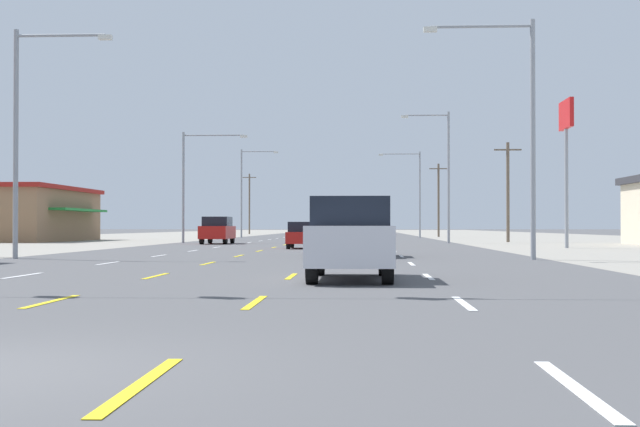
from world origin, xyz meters
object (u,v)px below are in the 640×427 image
object	(u,v)px
suv_inner_right_near	(361,232)
streetlight_right_row_0	(521,119)
suv_inner_right_nearest	(351,237)
streetlight_right_row_1	(444,168)
suv_far_right_far	(383,228)
pole_sign_right_row_1	(566,131)
streetlight_left_row_2	(245,186)
streetlight_left_row_1	(191,176)
hatchback_center_turn_mid	(303,235)
suv_far_left_midfar	(217,230)
streetlight_left_row_0	(26,125)
streetlight_right_row_2	(415,187)

from	to	relation	value
suv_inner_right_near	streetlight_right_row_0	xyz separation A→B (m)	(6.17, -3.19, 4.39)
suv_inner_right_nearest	streetlight_right_row_1	bearing A→B (deg)	81.69
suv_inner_right_near	suv_far_right_far	world-z (taller)	same
pole_sign_right_row_1	streetlight_left_row_2	distance (m)	52.65
streetlight_left_row_1	streetlight_right_row_1	world-z (taller)	streetlight_right_row_1
pole_sign_right_row_1	streetlight_right_row_0	distance (m)	18.96
hatchback_center_turn_mid	suv_far_left_midfar	distance (m)	14.63
suv_inner_right_near	suv_far_left_midfar	bearing A→B (deg)	112.16
suv_inner_right_nearest	hatchback_center_turn_mid	distance (m)	28.97
streetlight_left_row_0	pole_sign_right_row_1	bearing A→B (deg)	35.24
streetlight_left_row_0	streetlight_right_row_1	bearing A→B (deg)	58.60
suv_far_right_far	streetlight_left_row_0	bearing A→B (deg)	-99.44
hatchback_center_turn_mid	streetlight_left_row_2	distance (m)	49.14
streetlight_left_row_1	streetlight_left_row_2	bearing A→B (deg)	90.36
suv_far_right_far	streetlight_right_row_0	xyz separation A→B (m)	(2.87, -99.67, 4.39)
streetlight_left_row_0	streetlight_right_row_2	bearing A→B (deg)	73.17
suv_far_left_midfar	streetlight_left_row_2	size ratio (longest dim) A/B	0.49
suv_far_left_midfar	suv_far_right_far	world-z (taller)	same
suv_inner_right_near	pole_sign_right_row_1	xyz separation A→B (m)	(12.13, 14.75, 5.87)
suv_inner_right_near	suv_far_left_midfar	distance (m)	27.83
streetlight_right_row_0	streetlight_right_row_2	xyz separation A→B (m)	(-0.06, 64.06, 0.29)
streetlight_left_row_2	streetlight_right_row_0	bearing A→B (deg)	-73.14
suv_inner_right_nearest	streetlight_left_row_1	size ratio (longest dim) A/B	0.57
streetlight_left_row_2	streetlight_right_row_2	bearing A→B (deg)	0.00
suv_inner_right_near	streetlight_right_row_1	xyz separation A→B (m)	(6.29, 28.84, 4.68)
hatchback_center_turn_mid	streetlight_right_row_1	size ratio (longest dim) A/B	0.39
pole_sign_right_row_1	streetlight_right_row_2	size ratio (longest dim) A/B	0.90
streetlight_right_row_2	suv_inner_right_near	bearing A→B (deg)	-95.74
suv_far_right_far	streetlight_right_row_0	size ratio (longest dim) A/B	0.53
suv_far_left_midfar	streetlight_right_row_1	world-z (taller)	streetlight_right_row_1
suv_far_right_far	streetlight_right_row_1	size ratio (longest dim) A/B	0.49
streetlight_left_row_2	suv_far_right_far	bearing A→B (deg)	65.08
suv_far_right_far	streetlight_right_row_1	xyz separation A→B (m)	(2.99, -67.64, 4.68)
suv_inner_right_near	hatchback_center_turn_mid	world-z (taller)	suv_inner_right_near
hatchback_center_turn_mid	suv_far_right_far	distance (m)	83.74
streetlight_left_row_0	suv_far_right_far	bearing A→B (deg)	80.56
hatchback_center_turn_mid	streetlight_left_row_0	distance (m)	19.51
streetlight_left_row_0	streetlight_right_row_1	world-z (taller)	streetlight_right_row_1
streetlight_left_row_2	streetlight_right_row_2	distance (m)	19.36
hatchback_center_turn_mid	streetlight_left_row_2	size ratio (longest dim) A/B	0.39
hatchback_center_turn_mid	streetlight_right_row_0	distance (m)	19.35
suv_far_left_midfar	streetlight_right_row_1	distance (m)	17.69
suv_far_right_far	streetlight_right_row_1	bearing A→B (deg)	-87.47
streetlight_right_row_0	streetlight_right_row_1	xyz separation A→B (m)	(0.12, 32.03, 0.29)
streetlight_left_row_0	streetlight_right_row_1	size ratio (longest dim) A/B	0.91
pole_sign_right_row_1	suv_inner_right_nearest	bearing A→B (deg)	-112.04
pole_sign_right_row_1	streetlight_left_row_2	size ratio (longest dim) A/B	0.87
pole_sign_right_row_1	streetlight_left_row_2	bearing A→B (deg)	118.82
suv_inner_right_near	streetlight_right_row_2	world-z (taller)	streetlight_right_row_2
streetlight_left_row_0	streetlight_right_row_2	size ratio (longest dim) A/B	0.94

